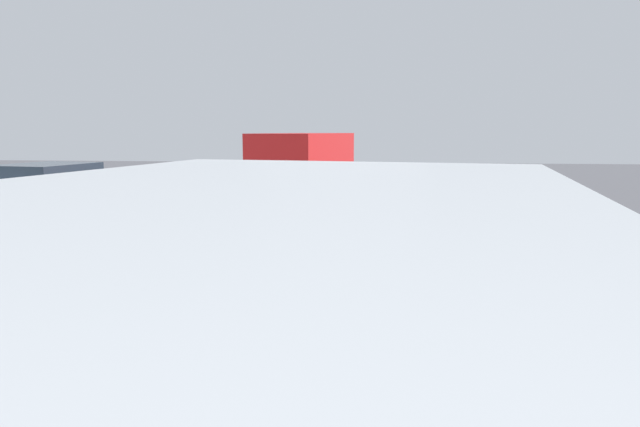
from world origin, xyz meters
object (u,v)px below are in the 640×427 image
Objects in this scene: art_car_decorated at (339,224)px; parked_van_far_left at (305,163)px; parked_sedan_behind_right at (199,280)px; parked_sedan_near_right at (44,192)px; parked_sedan_row_back_far at (488,206)px.

parked_van_far_left is (8.83, 1.78, 0.45)m from art_car_decorated.
art_car_decorated is 3.49m from parked_sedan_behind_right.
parked_van_far_left is at bearing 140.79° from parked_sedan_near_right.
parked_sedan_near_right is 1.07× the size of parked_sedan_row_back_far.
parked_sedan_behind_right is (-7.13, -6.23, -0.01)m from parked_sedan_near_right.
art_car_decorated reaches higher than parked_sedan_behind_right.
art_car_decorated is 9.02m from parked_van_far_left.
parked_van_far_left is 12.15m from parked_sedan_behind_right.
parked_van_far_left reaches higher than art_car_decorated.
parked_sedan_row_back_far is (-0.99, -10.11, -0.04)m from parked_sedan_near_right.
parked_sedan_row_back_far is 7.27m from parked_sedan_behind_right.
parked_van_far_left is 1.30× the size of parked_sedan_behind_right.
parked_sedan_behind_right is (-6.14, 3.89, 0.03)m from parked_sedan_row_back_far.
parked_sedan_near_right is at bearing -139.57° from parked_sedan_behind_right.
art_car_decorated is 8.29m from parked_sedan_near_right.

